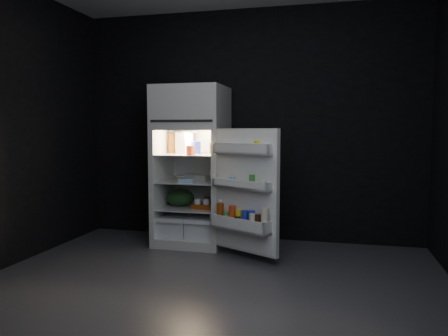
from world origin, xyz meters
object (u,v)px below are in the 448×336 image
(refrigerator, at_px, (192,160))
(yogurt_tray, at_px, (203,207))
(egg_carton, at_px, (197,178))
(milk_jug, at_px, (184,143))
(fridge_door, at_px, (245,193))

(refrigerator, bearing_deg, yogurt_tray, -41.08)
(egg_carton, bearing_deg, refrigerator, 148.25)
(egg_carton, height_order, yogurt_tray, egg_carton)
(refrigerator, relative_size, milk_jug, 7.42)
(fridge_door, relative_size, yogurt_tray, 5.31)
(yogurt_tray, bearing_deg, fridge_door, -27.72)
(milk_jug, bearing_deg, yogurt_tray, -11.15)
(egg_carton, bearing_deg, yogurt_tray, -21.38)
(egg_carton, xyz_separation_m, yogurt_tray, (0.08, -0.06, -0.31))
(fridge_door, relative_size, egg_carton, 4.42)
(refrigerator, height_order, milk_jug, refrigerator)
(milk_jug, xyz_separation_m, yogurt_tray, (0.26, -0.15, -0.69))
(refrigerator, relative_size, fridge_door, 1.46)
(fridge_door, xyz_separation_m, egg_carton, (-0.64, 0.47, 0.08))
(egg_carton, bearing_deg, fridge_door, -22.42)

